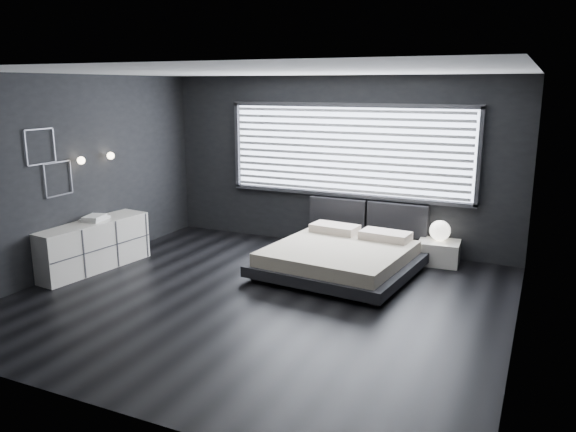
% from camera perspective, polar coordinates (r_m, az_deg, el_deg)
% --- Properties ---
extents(room, '(6.04, 6.00, 2.80)m').
position_cam_1_polar(room, '(6.82, -3.01, 2.62)').
color(room, black).
rests_on(room, ground).
extents(window, '(4.14, 0.09, 1.52)m').
position_cam_1_polar(window, '(9.17, 6.04, 6.60)').
color(window, white).
rests_on(window, ground).
extents(headboard, '(1.96, 0.16, 0.52)m').
position_cam_1_polar(headboard, '(9.18, 8.03, -0.05)').
color(headboard, black).
rests_on(headboard, ground).
extents(sconce_near, '(0.18, 0.11, 0.11)m').
position_cam_1_polar(sconce_near, '(8.55, -20.29, 5.32)').
color(sconce_near, silver).
rests_on(sconce_near, ground).
extents(sconce_far, '(0.18, 0.11, 0.11)m').
position_cam_1_polar(sconce_far, '(8.98, -17.59, 5.86)').
color(sconce_far, silver).
rests_on(sconce_far, ground).
extents(wall_art_upper, '(0.01, 0.48, 0.48)m').
position_cam_1_polar(wall_art_upper, '(8.18, -23.85, 6.46)').
color(wall_art_upper, '#47474C').
rests_on(wall_art_upper, ground).
extents(wall_art_lower, '(0.01, 0.48, 0.48)m').
position_cam_1_polar(wall_art_lower, '(8.41, -22.29, 3.51)').
color(wall_art_lower, '#47474C').
rests_on(wall_art_lower, ground).
extents(bed, '(2.23, 2.14, 0.53)m').
position_cam_1_polar(bed, '(8.07, 5.28, -4.20)').
color(bed, black).
rests_on(bed, ground).
extents(nightstand, '(0.63, 0.54, 0.35)m').
position_cam_1_polar(nightstand, '(8.81, 15.06, -3.60)').
color(nightstand, silver).
rests_on(nightstand, ground).
extents(orb_lamp, '(0.31, 0.31, 0.31)m').
position_cam_1_polar(orb_lamp, '(8.77, 15.18, -1.44)').
color(orb_lamp, white).
rests_on(orb_lamp, nightstand).
extents(dresser, '(0.71, 1.83, 0.71)m').
position_cam_1_polar(dresser, '(8.70, -19.27, -2.85)').
color(dresser, silver).
rests_on(dresser, ground).
extents(book_stack, '(0.33, 0.41, 0.08)m').
position_cam_1_polar(book_stack, '(8.69, -19.04, -0.18)').
color(book_stack, silver).
rests_on(book_stack, dresser).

